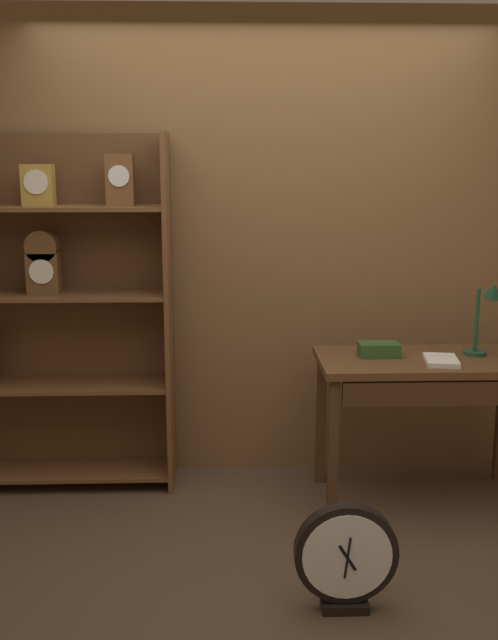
# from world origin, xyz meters

# --- Properties ---
(ground_plane) EXTENTS (10.00, 10.00, 0.00)m
(ground_plane) POSITION_xyz_m (0.00, 0.00, 0.00)
(ground_plane) COLOR #4C3826
(back_wood_panel) EXTENTS (4.80, 0.05, 2.60)m
(back_wood_panel) POSITION_xyz_m (0.00, 1.31, 1.30)
(back_wood_panel) COLOR brown
(back_wood_panel) RESTS_ON ground
(bookshelf) EXTENTS (1.34, 0.32, 1.93)m
(bookshelf) POSITION_xyz_m (-1.24, 1.13, 1.00)
(bookshelf) COLOR brown
(bookshelf) RESTS_ON ground
(workbench) EXTENTS (1.12, 0.56, 0.79)m
(workbench) POSITION_xyz_m (0.82, 0.82, 0.68)
(workbench) COLOR brown
(workbench) RESTS_ON ground
(desk_lamp) EXTENTS (0.18, 0.18, 0.41)m
(desk_lamp) POSITION_xyz_m (1.12, 0.87, 1.03)
(desk_lamp) COLOR #1E472D
(desk_lamp) RESTS_ON workbench
(toolbox_small) EXTENTS (0.21, 0.13, 0.07)m
(toolbox_small) POSITION_xyz_m (0.58, 0.88, 0.82)
(toolbox_small) COLOR #2D5123
(toolbox_small) RESTS_ON workbench
(open_repair_manual) EXTENTS (0.19, 0.24, 0.02)m
(open_repair_manual) POSITION_xyz_m (0.87, 0.74, 0.80)
(open_repair_manual) COLOR silver
(open_repair_manual) RESTS_ON workbench
(round_clock_large) EXTENTS (0.42, 0.11, 0.46)m
(round_clock_large) POSITION_xyz_m (0.25, -0.15, 0.23)
(round_clock_large) COLOR black
(round_clock_large) RESTS_ON ground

